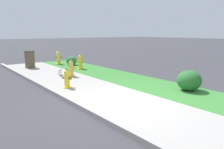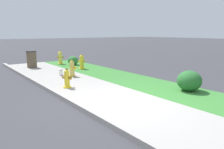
% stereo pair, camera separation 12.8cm
% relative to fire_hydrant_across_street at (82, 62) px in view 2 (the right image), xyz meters
% --- Properties ---
extents(ground_plane, '(120.00, 120.00, 0.00)m').
position_rel_fire_hydrant_across_street_xyz_m(ground_plane, '(5.34, -1.74, -0.36)').
color(ground_plane, '#38383D').
extents(sidewalk_pavement, '(18.00, 2.14, 0.01)m').
position_rel_fire_hydrant_across_street_xyz_m(sidewalk_pavement, '(5.34, -1.74, -0.36)').
color(sidewalk_pavement, '#9E9993').
rests_on(sidewalk_pavement, ground).
extents(grass_verge, '(18.00, 1.92, 0.01)m').
position_rel_fire_hydrant_across_street_xyz_m(grass_verge, '(5.34, 0.30, -0.36)').
color(grass_verge, '#387A33').
rests_on(grass_verge, ground).
extents(street_curb, '(18.00, 0.16, 0.12)m').
position_rel_fire_hydrant_across_street_xyz_m(street_curb, '(5.34, -2.88, -0.30)').
color(street_curb, '#9E9993').
rests_on(street_curb, ground).
extents(fire_hydrant_across_street, '(0.36, 0.37, 0.75)m').
position_rel_fire_hydrant_across_street_xyz_m(fire_hydrant_across_street, '(0.00, 0.00, 0.00)').
color(fire_hydrant_across_street, yellow).
rests_on(fire_hydrant_across_street, ground).
extents(fire_hydrant_far_end, '(0.36, 0.33, 0.66)m').
position_rel_fire_hydrant_across_street_xyz_m(fire_hydrant_far_end, '(3.06, -2.24, -0.05)').
color(fire_hydrant_far_end, yellow).
rests_on(fire_hydrant_far_end, ground).
extents(fire_hydrant_mid_block, '(0.34, 0.34, 0.70)m').
position_rel_fire_hydrant_across_street_xyz_m(fire_hydrant_mid_block, '(1.46, -1.26, -0.03)').
color(fire_hydrant_mid_block, gold).
rests_on(fire_hydrant_mid_block, ground).
extents(fire_hydrant_at_driveway, '(0.38, 0.40, 0.79)m').
position_rel_fire_hydrant_across_street_xyz_m(fire_hydrant_at_driveway, '(-2.22, -0.17, 0.02)').
color(fire_hydrant_at_driveway, yellow).
rests_on(fire_hydrant_at_driveway, ground).
extents(small_white_dog, '(0.52, 0.31, 0.38)m').
position_rel_fire_hydrant_across_street_xyz_m(small_white_dog, '(0.94, -1.54, -0.14)').
color(small_white_dog, white).
rests_on(small_white_dog, ground).
extents(trash_bin, '(0.51, 0.51, 0.87)m').
position_rel_fire_hydrant_across_street_xyz_m(trash_bin, '(-1.88, -1.89, 0.08)').
color(trash_bin, brown).
rests_on(trash_bin, ground).
extents(shrub_bush_mid_verge, '(0.59, 0.59, 0.50)m').
position_rel_fire_hydrant_across_street_xyz_m(shrub_bush_mid_verge, '(-1.47, 0.26, -0.11)').
color(shrub_bush_mid_verge, '#337538').
rests_on(shrub_bush_mid_verge, ground).
extents(shrub_bush_far_verge, '(0.76, 0.76, 0.64)m').
position_rel_fire_hydrant_across_street_xyz_m(shrub_bush_far_verge, '(5.70, 0.66, -0.04)').
color(shrub_bush_far_verge, '#28662D').
rests_on(shrub_bush_far_verge, ground).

